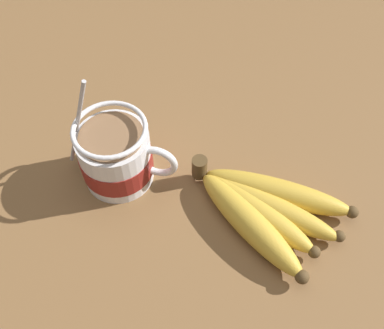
{
  "coord_description": "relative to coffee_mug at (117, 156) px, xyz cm",
  "views": [
    {
      "loc": [
        10.23,
        -28.13,
        50.71
      ],
      "look_at": [
        3.04,
        2.19,
        8.0
      ],
      "focal_mm": 40.0,
      "sensor_mm": 36.0,
      "label": 1
    }
  ],
  "objects": [
    {
      "name": "table",
      "position": [
        6.49,
        -1.28,
        -6.04
      ],
      "size": [
        127.73,
        127.73,
        3.8
      ],
      "color": "brown",
      "rests_on": "ground"
    },
    {
      "name": "coffee_mug",
      "position": [
        0.0,
        0.0,
        0.0
      ],
      "size": [
        14.87,
        9.23,
        16.51
      ],
      "color": "silver",
      "rests_on": "table"
    },
    {
      "name": "banana_bunch",
      "position": [
        19.09,
        -1.62,
        -2.43
      ],
      "size": [
        21.12,
        14.33,
        4.1
      ],
      "color": "#4C381E",
      "rests_on": "table"
    }
  ]
}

